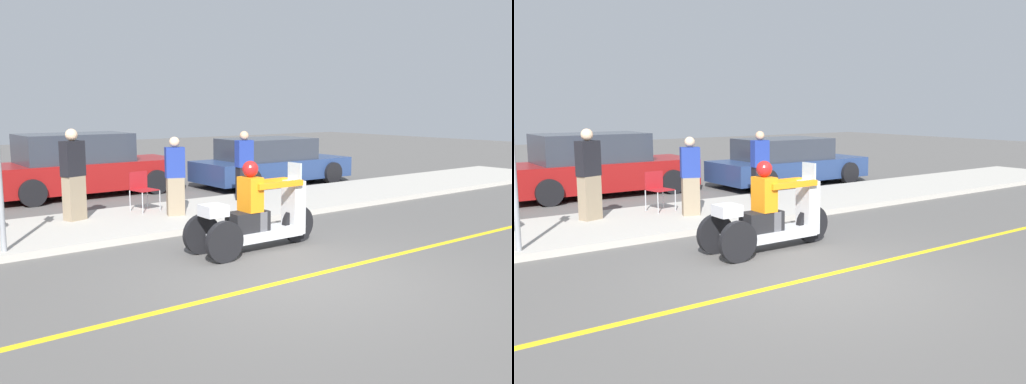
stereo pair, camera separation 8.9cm
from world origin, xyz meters
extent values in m
plane|color=#565451|center=(0.00, 0.00, 0.00)|extent=(60.00, 60.00, 0.00)
cube|color=gold|center=(0.45, 0.00, 0.00)|extent=(24.00, 0.12, 0.01)
cube|color=#B2ADA3|center=(0.00, 4.60, 0.06)|extent=(28.00, 2.80, 0.12)
cylinder|color=black|center=(1.34, 1.58, 0.32)|extent=(0.63, 0.10, 0.63)
cylinder|color=black|center=(-0.39, 1.26, 0.32)|extent=(0.63, 0.10, 0.63)
cylinder|color=black|center=(-0.39, 1.91, 0.32)|extent=(0.63, 0.10, 0.63)
cube|color=silver|center=(0.45, 1.58, 0.25)|extent=(1.63, 0.46, 0.16)
cube|color=black|center=(0.28, 1.58, 0.49)|extent=(0.65, 0.36, 0.32)
cube|color=silver|center=(1.24, 1.58, 0.63)|extent=(0.24, 0.36, 0.90)
cube|color=silver|center=(1.26, 1.58, 1.23)|extent=(0.03, 0.33, 0.30)
cube|color=silver|center=(-0.37, 1.58, 0.74)|extent=(0.36, 0.36, 0.18)
cube|color=orange|center=(0.33, 1.58, 0.93)|extent=(0.26, 0.38, 0.55)
sphere|color=red|center=(0.33, 1.58, 1.33)|extent=(0.26, 0.26, 0.26)
cube|color=#515156|center=(0.46, 1.46, 0.49)|extent=(0.14, 0.14, 0.32)
cube|color=#515156|center=(0.46, 1.70, 0.49)|extent=(0.14, 0.14, 0.32)
cube|color=orange|center=(0.79, 1.38, 1.07)|extent=(0.91, 0.09, 0.09)
cube|color=orange|center=(0.79, 1.78, 1.07)|extent=(0.91, 0.09, 0.09)
cube|color=gray|center=(0.56, 4.43, 0.50)|extent=(0.39, 0.32, 0.77)
cube|color=navy|center=(0.56, 4.43, 1.19)|extent=(0.43, 0.34, 0.61)
sphere|color=beige|center=(0.56, 4.43, 1.60)|extent=(0.21, 0.21, 0.21)
cube|color=black|center=(2.73, 5.06, 0.51)|extent=(0.37, 0.27, 0.78)
cube|color=navy|center=(2.73, 5.06, 1.21)|extent=(0.41, 0.27, 0.62)
sphere|color=tan|center=(2.73, 5.06, 1.63)|extent=(0.21, 0.21, 0.21)
cube|color=gray|center=(-1.25, 5.18, 0.55)|extent=(0.44, 0.36, 0.86)
cube|color=black|center=(-1.25, 5.18, 1.32)|extent=(0.48, 0.38, 0.68)
sphere|color=beige|center=(-1.25, 5.18, 1.77)|extent=(0.23, 0.23, 0.23)
cylinder|color=#A5A8AD|center=(0.08, 4.95, 0.34)|extent=(0.02, 0.02, 0.44)
cylinder|color=#A5A8AD|center=(0.51, 5.02, 0.34)|extent=(0.02, 0.02, 0.44)
cylinder|color=#A5A8AD|center=(0.00, 5.38, 0.34)|extent=(0.02, 0.02, 0.44)
cylinder|color=#A5A8AD|center=(0.44, 5.46, 0.34)|extent=(0.02, 0.02, 0.44)
cube|color=maroon|center=(0.26, 5.20, 0.57)|extent=(0.51, 0.51, 0.02)
cube|color=maroon|center=(0.22, 5.42, 0.75)|extent=(0.44, 0.10, 0.38)
cube|color=navy|center=(5.50, 7.46, 0.46)|extent=(4.69, 1.90, 0.58)
cube|color=#2D333D|center=(5.26, 7.46, 1.06)|extent=(2.58, 1.71, 0.62)
cylinder|color=black|center=(7.02, 6.51, 0.32)|extent=(0.64, 0.22, 0.64)
cylinder|color=black|center=(7.02, 8.41, 0.32)|extent=(0.64, 0.22, 0.64)
cylinder|color=black|center=(3.98, 6.51, 0.32)|extent=(0.64, 0.22, 0.64)
cylinder|color=black|center=(3.98, 8.41, 0.32)|extent=(0.64, 0.22, 0.64)
cube|color=maroon|center=(0.30, 8.78, 0.53)|extent=(4.89, 1.82, 0.71)
cube|color=#2D333D|center=(0.06, 8.78, 1.25)|extent=(2.69, 1.64, 0.73)
cylinder|color=black|center=(1.89, 7.86, 0.32)|extent=(0.64, 0.22, 0.64)
cylinder|color=black|center=(1.89, 9.69, 0.32)|extent=(0.64, 0.22, 0.64)
cylinder|color=black|center=(-1.29, 7.86, 0.32)|extent=(0.64, 0.22, 0.64)
cylinder|color=black|center=(-1.29, 9.69, 0.32)|extent=(0.64, 0.22, 0.64)
cylinder|color=gray|center=(-2.96, 3.45, 1.22)|extent=(0.08, 0.08, 2.20)
camera|label=1|loc=(-4.99, -5.62, 2.34)|focal=40.00mm
camera|label=2|loc=(-4.92, -5.67, 2.34)|focal=40.00mm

